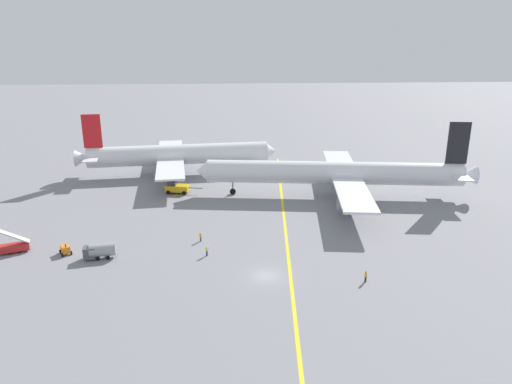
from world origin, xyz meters
The scene contains 11 objects.
ground_plane centered at (0.00, 0.00, 0.00)m, with size 600.00×600.00×0.00m, color gray.
taxiway_stripe centered at (4.44, 10.00, 0.00)m, with size 0.50×120.00×0.01m, color yellow.
airliner_at_gate_left centered at (-17.77, 55.67, 5.00)m, with size 50.27×40.65×15.76m.
airliner_being_pushed centered at (18.31, 35.62, 5.22)m, with size 60.39×46.34×16.68m.
pushback_tug centered at (-16.62, 40.20, 1.28)m, with size 8.37×3.66×3.03m.
gse_gpu_cart_small centered at (-31.68, 9.50, 0.79)m, with size 2.43×2.62×1.90m.
gse_fuel_bowser_stubby centered at (-25.77, 7.46, 1.33)m, with size 5.13×2.62×2.40m.
gse_stair_truck_yellow centered at (-40.19, 10.83, 1.03)m, with size 4.94×3.45×4.06m.
ground_crew_ramp_agent_by_cones centered at (14.09, -2.73, 0.87)m, with size 0.36×0.36×1.67m.
ground_crew_marshaller_foreground centered at (-10.11, 13.07, 0.84)m, with size 0.46×0.37×1.61m.
ground_crew_wing_walker_right centered at (-8.87, 7.32, 0.88)m, with size 0.50×0.36×1.69m.
Camera 1 is at (-5.51, -62.47, 33.49)m, focal length 33.45 mm.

